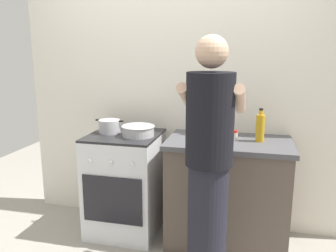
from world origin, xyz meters
TOP-DOWN VIEW (x-y plane):
  - ground at (0.00, 0.00)m, footprint 6.00×6.00m
  - back_wall at (0.20, 0.50)m, footprint 3.20×0.10m
  - countertop at (0.55, 0.15)m, footprint 1.00×0.60m
  - stove_range at (-0.35, 0.15)m, footprint 0.60×0.62m
  - pot at (-0.49, 0.17)m, footprint 0.25×0.19m
  - mixing_bowl at (-0.21, 0.12)m, footprint 0.29×0.29m
  - utensil_crock at (0.35, 0.30)m, footprint 0.10×0.10m
  - spice_bottle at (0.59, 0.17)m, footprint 0.04×0.04m
  - oil_bottle at (0.79, 0.18)m, footprint 0.07×0.07m
  - person at (0.46, -0.47)m, footprint 0.41×0.50m

SIDE VIEW (x-z plane):
  - ground at x=0.00m, z-range 0.00..0.00m
  - stove_range at x=-0.35m, z-range 0.00..0.90m
  - countertop at x=0.55m, z-range 0.00..0.90m
  - person at x=0.46m, z-range 0.01..1.71m
  - spice_bottle at x=0.59m, z-range 0.90..0.98m
  - mixing_bowl at x=-0.21m, z-range 0.90..1.00m
  - pot at x=-0.49m, z-range 0.90..1.02m
  - utensil_crock at x=0.35m, z-range 0.84..1.16m
  - oil_bottle at x=0.79m, z-range 0.88..1.15m
  - back_wall at x=0.20m, z-range 0.00..2.50m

